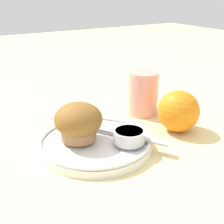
% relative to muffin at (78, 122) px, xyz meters
% --- Properties ---
extents(ground_plane, '(3.00, 3.00, 0.00)m').
position_rel_muffin_xyz_m(ground_plane, '(0.02, 0.04, -0.05)').
color(ground_plane, beige).
extents(plate, '(0.20, 0.20, 0.02)m').
position_rel_muffin_xyz_m(plate, '(0.01, 0.02, -0.04)').
color(plate, white).
rests_on(plate, ground_plane).
extents(muffin, '(0.09, 0.09, 0.07)m').
position_rel_muffin_xyz_m(muffin, '(0.00, 0.00, 0.00)').
color(muffin, '#9E7047').
rests_on(muffin, plate).
extents(cream_ramekin, '(0.06, 0.06, 0.02)m').
position_rel_muffin_xyz_m(cream_ramekin, '(0.06, 0.07, -0.02)').
color(cream_ramekin, silver).
rests_on(cream_ramekin, plate).
extents(berry_pair, '(0.03, 0.01, 0.01)m').
position_rel_muffin_xyz_m(berry_pair, '(0.03, 0.08, -0.03)').
color(berry_pair, '#B7192D').
rests_on(berry_pair, plate).
extents(butter_knife, '(0.16, 0.10, 0.00)m').
position_rel_muffin_xyz_m(butter_knife, '(0.03, 0.08, -0.03)').
color(butter_knife, '#B7B7BC').
rests_on(butter_knife, plate).
extents(orange_fruit, '(0.08, 0.08, 0.08)m').
position_rel_muffin_xyz_m(orange_fruit, '(0.04, 0.20, -0.01)').
color(orange_fruit, orange).
rests_on(orange_fruit, ground_plane).
extents(juice_glass, '(0.07, 0.07, 0.10)m').
position_rel_muffin_xyz_m(juice_glass, '(-0.08, 0.20, -0.00)').
color(juice_glass, '#E5998C').
rests_on(juice_glass, ground_plane).
extents(folded_napkin, '(0.11, 0.06, 0.01)m').
position_rel_muffin_xyz_m(folded_napkin, '(-0.17, 0.04, -0.05)').
color(folded_napkin, beige).
rests_on(folded_napkin, ground_plane).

